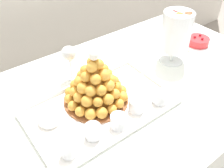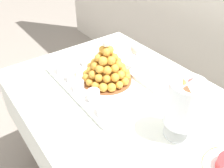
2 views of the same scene
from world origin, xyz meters
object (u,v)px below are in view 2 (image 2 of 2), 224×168
dessert_cup_mid_right (94,95)px  dessert_cup_right (103,110)px  croquembouche (107,66)px  macaron_goblet (184,104)px  dessert_cup_left (60,68)px  wine_glass (136,50)px  serving_tray (99,83)px  creme_brulee_ramekin (88,61)px  dessert_cup_mid_left (71,76)px  dessert_cup_centre (78,86)px

dessert_cup_mid_right → dessert_cup_right: size_ratio=1.00×
croquembouche → macaron_goblet: 0.47m
dessert_cup_left → dessert_cup_mid_right: (0.31, 0.02, -0.00)m
wine_glass → dessert_cup_right: bearing=-61.0°
dessert_cup_mid_right → serving_tray: bearing=135.8°
serving_tray → dessert_cup_mid_right: 0.14m
creme_brulee_ramekin → dessert_cup_mid_left: bearing=-59.9°
dessert_cup_left → dessert_cup_centre: (0.20, -0.00, -0.00)m
dessert_cup_centre → macaron_goblet: macaron_goblet is taller
dessert_cup_right → creme_brulee_ramekin: bearing=156.9°
croquembouche → dessert_cup_left: croquembouche is taller
dessert_cup_mid_right → macaron_goblet: (0.38, 0.16, 0.13)m
croquembouche → wine_glass: croquembouche is taller
serving_tray → dessert_cup_left: (-0.21, -0.12, 0.03)m
serving_tray → dessert_cup_centre: 0.12m
serving_tray → wine_glass: (0.01, 0.24, 0.12)m
croquembouche → wine_glass: size_ratio=1.59×
serving_tray → dessert_cup_mid_left: 0.15m
dessert_cup_right → macaron_goblet: bearing=33.8°
dessert_cup_right → croquembouche: bearing=140.7°
dessert_cup_left → wine_glass: wine_glass is taller
wine_glass → macaron_goblet: bearing=-20.8°
dessert_cup_mid_right → croquembouche: bearing=123.1°
dessert_cup_centre → creme_brulee_ramekin: size_ratio=0.75×
wine_glass → croquembouche: bearing=-89.7°
dessert_cup_mid_left → serving_tray: bearing=44.1°
dessert_cup_mid_right → creme_brulee_ramekin: dessert_cup_mid_right is taller
dessert_cup_mid_left → wine_glass: 0.37m
dessert_cup_centre → wine_glass: bearing=87.8°
serving_tray → creme_brulee_ramekin: (-0.20, 0.05, 0.02)m
dessert_cup_left → dessert_cup_mid_right: dessert_cup_left is taller
creme_brulee_ramekin → wine_glass: 0.30m
dessert_cup_mid_left → wine_glass: (0.11, 0.34, 0.09)m
serving_tray → dessert_cup_centre: (-0.01, -0.12, 0.03)m
dessert_cup_left → dessert_cup_mid_left: (0.10, 0.01, -0.00)m
dessert_cup_mid_left → dessert_cup_right: bearing=-2.9°
dessert_cup_centre → dessert_cup_right: (0.21, 0.00, -0.00)m
dessert_cup_right → creme_brulee_ramekin: size_ratio=0.74×
dessert_cup_centre → croquembouche: bearing=84.7°
dessert_cup_right → dessert_cup_left: bearing=179.8°
dessert_cup_left → macaron_goblet: size_ratio=0.22×
macaron_goblet → dessert_cup_right: bearing=-146.2°
dessert_cup_left → wine_glass: size_ratio=0.36×
dessert_cup_mid_left → macaron_goblet: (0.58, 0.17, 0.13)m
dessert_cup_mid_right → macaron_goblet: macaron_goblet is taller
dessert_cup_mid_right → creme_brulee_ramekin: (-0.30, 0.15, -0.01)m
dessert_cup_mid_right → dessert_cup_right: dessert_cup_mid_right is taller
croquembouche → dessert_cup_centre: size_ratio=4.33×
serving_tray → dessert_cup_right: size_ratio=9.67×
macaron_goblet → serving_tray: bearing=-172.5°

